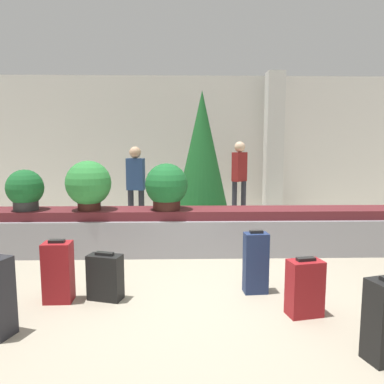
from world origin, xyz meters
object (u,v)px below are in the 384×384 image
object	(u,v)px
suitcase_3	(58,272)
potted_plant_0	(25,190)
suitcase_1	(105,277)
potted_plant_1	(88,185)
suitcase_4	(256,263)
traveler_1	(136,181)
suitcase_2	(305,288)
potted_plant_2	(166,187)
traveler_0	(239,172)
pillar	(274,144)
decorated_tree	(202,158)

from	to	relation	value
suitcase_3	potted_plant_0	world-z (taller)	potted_plant_0
suitcase_1	potted_plant_0	size ratio (longest dim) A/B	0.85
suitcase_3	potted_plant_1	size ratio (longest dim) A/B	0.91
suitcase_4	traveler_1	distance (m)	3.59
suitcase_2	potted_plant_2	world-z (taller)	potted_plant_2
suitcase_1	suitcase_2	bearing A→B (deg)	4.02
potted_plant_0	potted_plant_1	size ratio (longest dim) A/B	0.82
suitcase_1	traveler_1	bearing A→B (deg)	107.42
suitcase_3	traveler_0	xyz separation A→B (m)	(2.52, 4.41, 0.68)
suitcase_4	suitcase_3	bearing A→B (deg)	-179.06
traveler_0	traveler_1	bearing A→B (deg)	-14.44
suitcase_3	traveler_0	bearing A→B (deg)	58.93
pillar	suitcase_2	size ratio (longest dim) A/B	5.67
pillar	suitcase_2	xyz separation A→B (m)	(-0.93, -5.17, -1.33)
potted_plant_0	potted_plant_2	bearing A→B (deg)	-0.27
potted_plant_0	potted_plant_2	distance (m)	2.04
potted_plant_2	traveler_1	distance (m)	1.75
traveler_1	suitcase_1	bearing A→B (deg)	101.12
suitcase_2	traveler_0	xyz separation A→B (m)	(0.10, 4.79, 0.72)
traveler_0	traveler_1	distance (m)	2.40
suitcase_1	suitcase_3	size ratio (longest dim) A/B	0.77
pillar	suitcase_1	xyz separation A→B (m)	(-2.88, -4.75, -1.36)
potted_plant_0	suitcase_3	bearing A→B (deg)	-59.42
suitcase_2	pillar	bearing A→B (deg)	68.51
traveler_1	traveler_0	bearing A→B (deg)	-142.56
suitcase_2	traveler_0	size ratio (longest dim) A/B	0.34
potted_plant_2	decorated_tree	world-z (taller)	decorated_tree
suitcase_2	traveler_1	xyz separation A→B (m)	(-2.03, 3.68, 0.65)
suitcase_1	suitcase_2	distance (m)	2.00
potted_plant_0	potted_plant_1	distance (m)	0.92
suitcase_1	potted_plant_2	size ratio (longest dim) A/B	0.75
suitcase_3	suitcase_1	bearing A→B (deg)	3.70
suitcase_1	potted_plant_0	xyz separation A→B (m)	(-1.46, 1.64, 0.71)
traveler_1	decorated_tree	bearing A→B (deg)	178.83
suitcase_3	potted_plant_2	bearing A→B (deg)	56.73
pillar	potted_plant_2	xyz separation A→B (m)	(-2.31, -3.12, -0.61)
suitcase_4	potted_plant_1	distance (m)	2.70
suitcase_4	decorated_tree	world-z (taller)	decorated_tree
decorated_tree	traveler_0	bearing A→B (deg)	56.56
suitcase_4	pillar	bearing A→B (deg)	70.42
potted_plant_2	suitcase_1	bearing A→B (deg)	-109.39
pillar	potted_plant_1	size ratio (longest dim) A/B	4.46
suitcase_1	potted_plant_2	distance (m)	1.89
potted_plant_1	potted_plant_2	distance (m)	1.12
suitcase_3	suitcase_2	bearing A→B (deg)	-10.19
potted_plant_2	pillar	bearing A→B (deg)	53.49
suitcase_4	decorated_tree	bearing A→B (deg)	94.61
suitcase_2	suitcase_3	world-z (taller)	suitcase_3
decorated_tree	suitcase_1	bearing A→B (deg)	-111.02
suitcase_1	potted_plant_1	distance (m)	1.89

